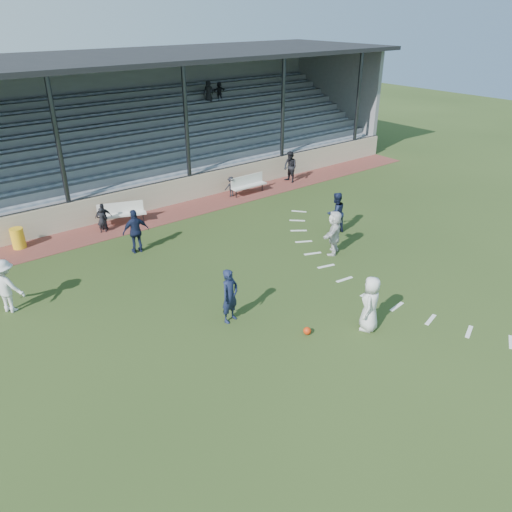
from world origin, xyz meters
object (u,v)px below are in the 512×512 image
at_px(bench_left, 122,211).
at_px(bench_right, 248,183).
at_px(football, 307,331).
at_px(player_navy_lead, 230,296).
at_px(trash_bin, 18,238).
at_px(player_white_lead, 370,304).
at_px(official, 290,167).

bearing_deg(bench_left, bench_right, 17.40).
bearing_deg(football, player_navy_lead, 124.08).
bearing_deg(football, bench_left, 93.41).
bearing_deg(bench_left, trash_bin, -162.42).
bearing_deg(player_navy_lead, player_white_lead, -58.93).
distance_m(bench_left, bench_right, 6.80).
bearing_deg(player_navy_lead, trash_bin, 96.45).
xyz_separation_m(bench_right, official, (2.97, 0.10, 0.28)).
bearing_deg(official, player_navy_lead, -50.33).
relative_size(bench_right, player_navy_lead, 1.15).
relative_size(player_navy_lead, official, 1.03).
bearing_deg(player_white_lead, official, -153.73).
relative_size(bench_left, bench_right, 1.01).
distance_m(bench_left, player_navy_lead, 9.26).
relative_size(bench_left, official, 1.19).
xyz_separation_m(bench_left, player_white_lead, (2.31, -12.13, 0.28)).
height_order(bench_left, bench_right, same).
bearing_deg(football, bench_right, 60.74).
xyz_separation_m(football, official, (9.10, 11.03, 0.75)).
height_order(bench_left, trash_bin, bench_left).
height_order(bench_left, player_white_lead, player_white_lead).
xyz_separation_m(bench_right, football, (-6.13, -10.94, -0.47)).
relative_size(football, player_white_lead, 0.13).
height_order(trash_bin, football, trash_bin).
relative_size(football, player_navy_lead, 0.13).
height_order(football, official, official).
height_order(bench_left, football, bench_left).
distance_m(trash_bin, player_white_lead, 14.00).
distance_m(player_white_lead, official, 14.07).
bearing_deg(official, bench_left, -92.35).
height_order(bench_right, trash_bin, bench_right).
bearing_deg(bench_right, bench_left, 177.16).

